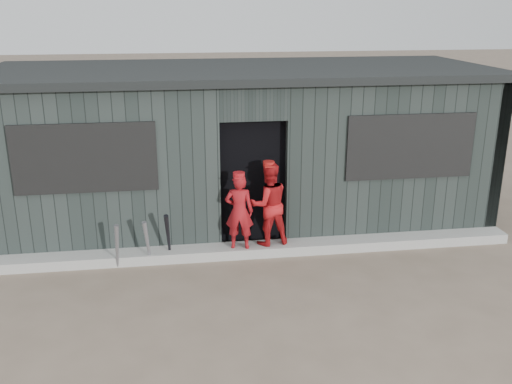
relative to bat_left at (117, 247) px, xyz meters
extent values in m
plane|color=brown|center=(2.01, -1.59, -0.35)|extent=(80.00, 80.00, 0.00)
cube|color=#9D9D98|center=(2.01, 0.23, -0.28)|extent=(8.00, 0.36, 0.15)
cone|color=gray|center=(0.00, 0.00, 0.00)|extent=(0.13, 0.22, 0.71)
cone|color=gray|center=(0.42, 0.07, 0.00)|extent=(0.13, 0.23, 0.71)
cone|color=black|center=(0.72, 0.15, 0.04)|extent=(0.10, 0.36, 0.79)
imported|color=maroon|center=(1.76, 0.18, 0.37)|extent=(0.46, 0.35, 1.14)
imported|color=red|center=(2.21, 0.28, 0.43)|extent=(0.69, 0.58, 1.26)
imported|color=silver|center=(2.35, 0.87, 0.25)|extent=(0.59, 0.39, 1.20)
cube|color=black|center=(2.01, 1.91, 0.85)|extent=(7.60, 2.70, 2.20)
cube|color=#2A322F|center=(-0.24, 0.51, 0.90)|extent=(3.50, 0.20, 2.50)
cube|color=#272F2C|center=(4.26, 0.51, 0.90)|extent=(3.50, 0.20, 2.50)
cube|color=#252C2A|center=(2.01, 0.51, 1.90)|extent=(1.00, 0.20, 0.50)
cube|color=#272E2C|center=(-1.89, 1.91, 0.90)|extent=(0.20, 3.00, 2.50)
cube|color=#282F2C|center=(5.91, 1.91, 0.90)|extent=(0.20, 3.00, 2.50)
cube|color=#2C3431|center=(2.01, 3.31, 0.90)|extent=(8.00, 0.20, 2.50)
cube|color=black|center=(2.01, 1.91, 2.21)|extent=(8.30, 3.30, 0.12)
cube|color=black|center=(-0.39, 0.39, 1.20)|extent=(2.00, 0.04, 1.00)
cube|color=black|center=(4.41, 0.39, 1.20)|extent=(2.00, 0.04, 1.00)
cube|color=black|center=(1.86, 0.83, 1.00)|extent=(0.23, 0.23, 0.89)
cube|color=black|center=(2.16, 0.88, 0.95)|extent=(0.23, 0.20, 0.87)
camera|label=1|loc=(0.87, -7.60, 3.25)|focal=40.00mm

